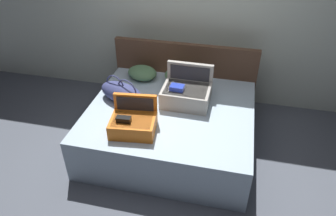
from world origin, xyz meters
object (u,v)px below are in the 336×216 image
(pillow_near_headboard, at_px, (179,75))
(hard_case_large, at_px, (186,92))
(bed, at_px, (170,127))
(pillow_center_head, at_px, (142,73))
(duffel_bag, at_px, (122,92))
(hard_case_medium, at_px, (133,122))

(pillow_near_headboard, bearing_deg, hard_case_large, -68.80)
(bed, distance_m, pillow_center_head, 0.88)
(bed, relative_size, duffel_bag, 2.88)
(duffel_bag, height_order, pillow_center_head, duffel_bag)
(hard_case_large, xyz_separation_m, hard_case_medium, (-0.44, -0.66, -0.03))
(hard_case_medium, bearing_deg, pillow_center_head, 95.13)
(hard_case_medium, relative_size, duffel_bag, 0.76)
(hard_case_medium, bearing_deg, duffel_bag, 114.51)
(pillow_center_head, bearing_deg, bed, -49.63)
(hard_case_large, distance_m, pillow_near_headboard, 0.48)
(bed, bearing_deg, pillow_near_headboard, 92.35)
(bed, relative_size, pillow_near_headboard, 4.91)
(hard_case_medium, relative_size, pillow_near_headboard, 1.30)
(hard_case_medium, xyz_separation_m, pillow_near_headboard, (0.27, 1.11, -0.01))
(hard_case_medium, distance_m, pillow_near_headboard, 1.14)
(bed, height_order, pillow_near_headboard, pillow_near_headboard)
(duffel_bag, height_order, pillow_near_headboard, duffel_bag)
(duffel_bag, bearing_deg, hard_case_medium, -58.63)
(bed, xyz_separation_m, hard_case_medium, (-0.29, -0.46, 0.37))
(pillow_near_headboard, relative_size, pillow_center_head, 0.98)
(hard_case_large, distance_m, pillow_center_head, 0.79)
(hard_case_medium, relative_size, pillow_center_head, 1.27)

